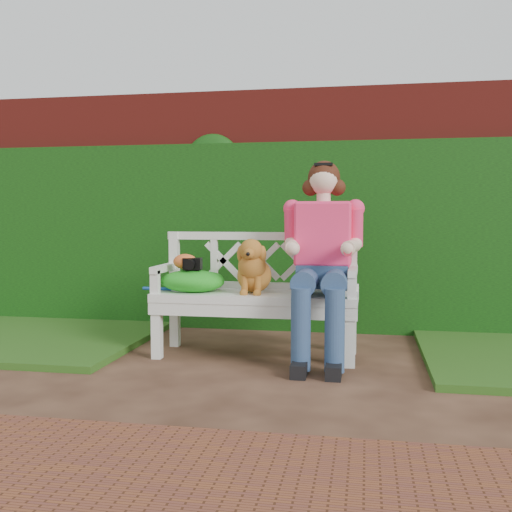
# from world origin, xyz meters

# --- Properties ---
(ground) EXTENTS (60.00, 60.00, 0.00)m
(ground) POSITION_xyz_m (0.00, 0.00, 0.00)
(ground) COLOR #311D13
(brick_wall) EXTENTS (10.00, 0.30, 2.20)m
(brick_wall) POSITION_xyz_m (0.00, 1.90, 1.10)
(brick_wall) COLOR maroon
(brick_wall) RESTS_ON ground
(ivy_hedge) EXTENTS (10.00, 0.18, 1.70)m
(ivy_hedge) POSITION_xyz_m (0.00, 1.68, 0.85)
(ivy_hedge) COLOR #175E10
(ivy_hedge) RESTS_ON ground
(grass_left) EXTENTS (2.60, 2.00, 0.05)m
(grass_left) POSITION_xyz_m (-2.40, 0.90, 0.03)
(grass_left) COLOR #285119
(grass_left) RESTS_ON ground
(brick_paving) EXTENTS (4.00, 1.20, 0.03)m
(brick_paving) POSITION_xyz_m (0.00, -1.60, 0.01)
(brick_paving) COLOR brown
(brick_paving) RESTS_ON ground
(garden_bench) EXTENTS (1.58, 0.60, 0.48)m
(garden_bench) POSITION_xyz_m (-0.12, 0.61, 0.24)
(garden_bench) COLOR white
(garden_bench) RESTS_ON ground
(seated_woman) EXTENTS (0.75, 0.91, 1.44)m
(seated_woman) POSITION_xyz_m (0.37, 0.59, 0.72)
(seated_woman) COLOR #E54345
(seated_woman) RESTS_ON ground
(dog) EXTENTS (0.39, 0.44, 0.41)m
(dog) POSITION_xyz_m (-0.13, 0.57, 0.68)
(dog) COLOR brown
(dog) RESTS_ON garden_bench
(tennis_racket) EXTENTS (0.58, 0.43, 0.03)m
(tennis_racket) POSITION_xyz_m (-0.65, 0.59, 0.49)
(tennis_racket) COLOR white
(tennis_racket) RESTS_ON garden_bench
(green_bag) EXTENTS (0.56, 0.49, 0.17)m
(green_bag) POSITION_xyz_m (-0.60, 0.57, 0.56)
(green_bag) COLOR green
(green_bag) RESTS_ON garden_bench
(camera_item) EXTENTS (0.14, 0.11, 0.09)m
(camera_item) POSITION_xyz_m (-0.59, 0.56, 0.69)
(camera_item) COLOR black
(camera_item) RESTS_ON green_bag
(baseball_glove) EXTENTS (0.22, 0.20, 0.12)m
(baseball_glove) POSITION_xyz_m (-0.66, 0.59, 0.70)
(baseball_glove) COLOR #D75E27
(baseball_glove) RESTS_ON green_bag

